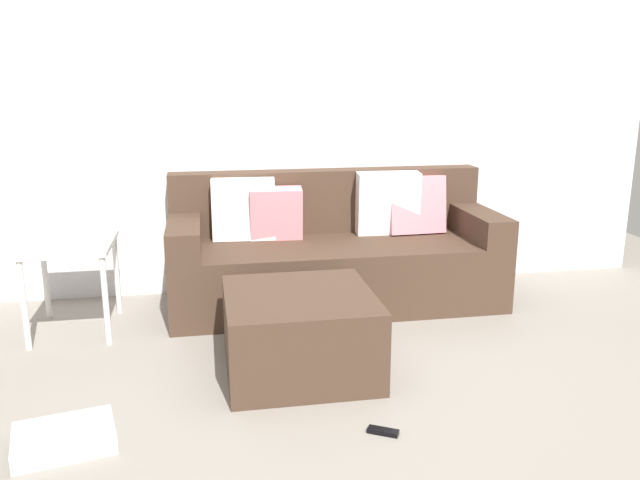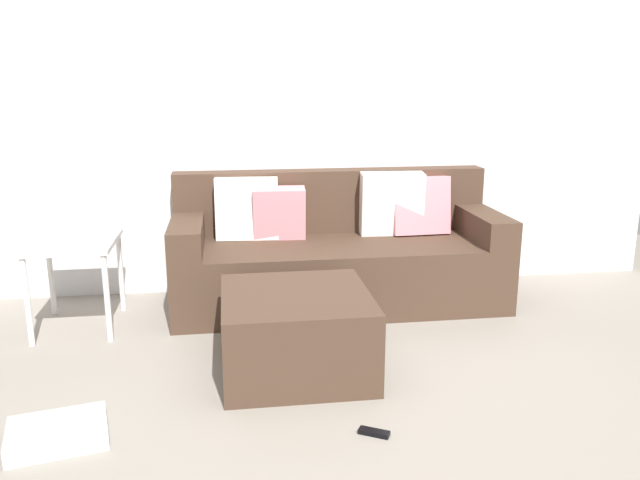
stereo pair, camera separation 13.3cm
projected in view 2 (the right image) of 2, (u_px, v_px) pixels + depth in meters
name	position (u px, v px, depth m)	size (l,w,h in m)	color
ground_plane	(352.00, 421.00, 3.04)	(7.33, 7.33, 0.00)	gray
wall_back	(299.00, 129.00, 4.77)	(5.64, 0.10, 2.42)	silver
couch_sectional	(338.00, 254.00, 4.61)	(2.31, 0.88, 0.92)	#473326
ottoman	(296.00, 332.00, 3.53)	(0.80, 0.82, 0.45)	#473326
storage_bin	(58.00, 433.00, 2.86)	(0.42, 0.31, 0.08)	silver
side_table	(74.00, 253.00, 4.07)	(0.52, 0.61, 0.58)	white
remote_near_ottoman	(374.00, 432.00, 2.92)	(0.14, 0.05, 0.02)	black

